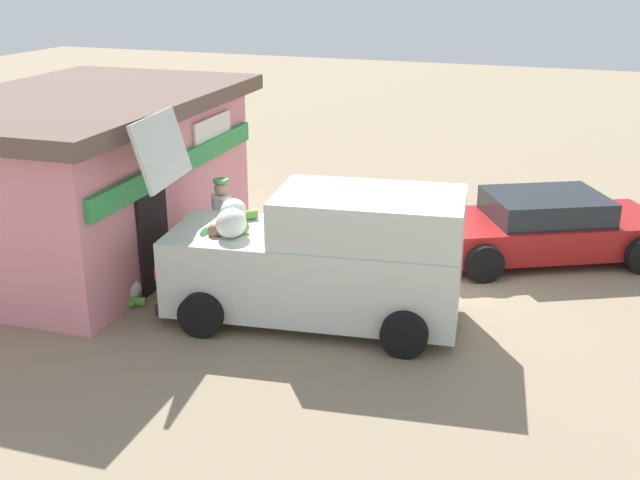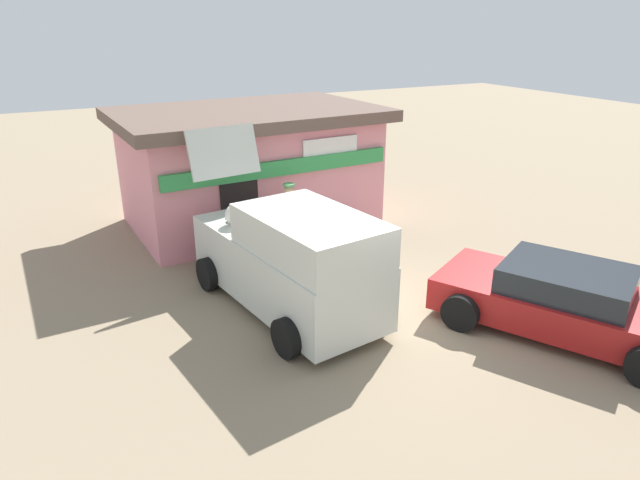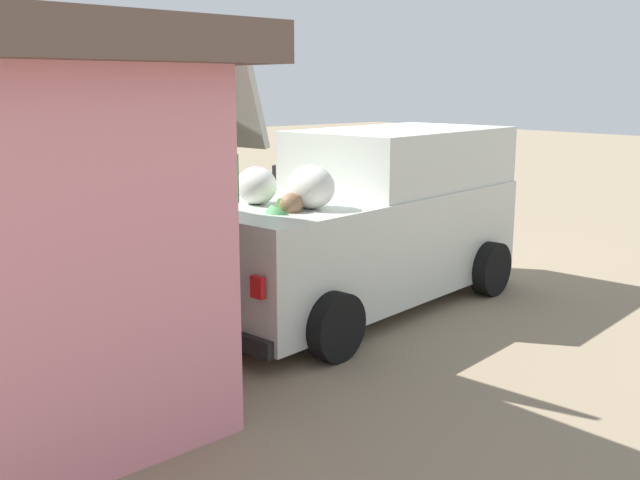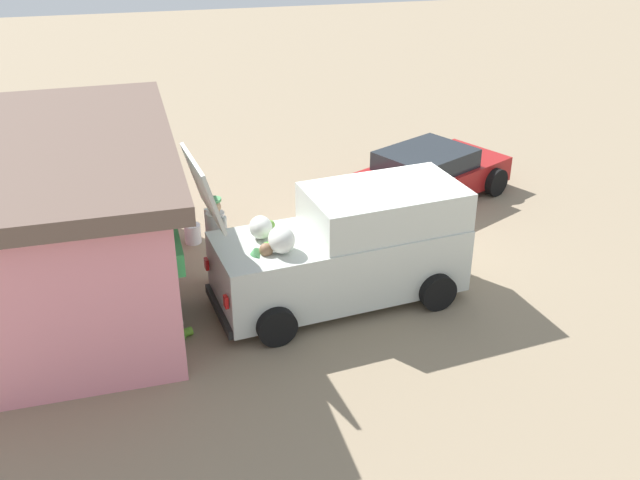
# 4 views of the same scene
# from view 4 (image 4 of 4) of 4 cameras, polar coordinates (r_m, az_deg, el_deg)

# --- Properties ---
(ground_plane) EXTENTS (60.00, 60.00, 0.00)m
(ground_plane) POSITION_cam_4_polar(r_m,az_deg,el_deg) (14.63, 4.98, -1.42)
(ground_plane) COLOR gray
(storefront_bar) EXTENTS (6.75, 4.60, 3.01)m
(storefront_bar) POSITION_cam_4_polar(r_m,az_deg,el_deg) (13.33, -20.29, 1.32)
(storefront_bar) COLOR pink
(storefront_bar) RESTS_ON ground_plane
(delivery_van) EXTENTS (2.55, 4.87, 3.07)m
(delivery_van) POSITION_cam_4_polar(r_m,az_deg,el_deg) (12.79, 2.28, -0.62)
(delivery_van) COLOR silver
(delivery_van) RESTS_ON ground_plane
(parked_sedan) EXTENTS (3.60, 4.64, 1.21)m
(parked_sedan) POSITION_cam_4_polar(r_m,az_deg,el_deg) (17.16, 8.25, 5.02)
(parked_sedan) COLOR maroon
(parked_sedan) RESTS_ON ground_plane
(vendor_standing) EXTENTS (0.48, 0.47, 1.77)m
(vendor_standing) POSITION_cam_4_polar(r_m,az_deg,el_deg) (13.32, -8.14, 0.32)
(vendor_standing) COLOR #726047
(vendor_standing) RESTS_ON ground_plane
(customer_bending) EXTENTS (0.60, 0.71, 1.55)m
(customer_bending) POSITION_cam_4_polar(r_m,az_deg,el_deg) (12.11, -5.45, -2.90)
(customer_bending) COLOR #726047
(customer_bending) RESTS_ON ground_plane
(unloaded_banana_pile) EXTENTS (0.70, 0.88, 0.45)m
(unloaded_banana_pile) POSITION_cam_4_polar(r_m,az_deg,el_deg) (12.42, -12.23, -6.57)
(unloaded_banana_pile) COLOR silver
(unloaded_banana_pile) RESTS_ON ground_plane
(paint_bucket) EXTENTS (0.34, 0.34, 0.41)m
(paint_bucket) POSITION_cam_4_polar(r_m,az_deg,el_deg) (15.32, -9.99, 0.50)
(paint_bucket) COLOR silver
(paint_bucket) RESTS_ON ground_plane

